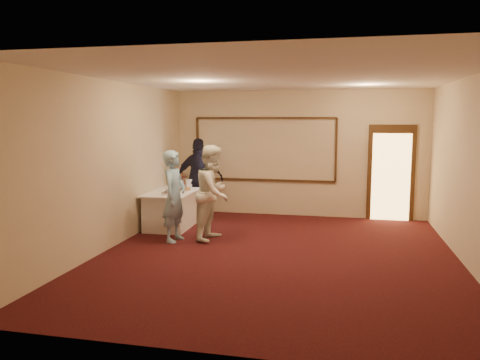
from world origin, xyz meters
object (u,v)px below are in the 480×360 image
pavlova_tray (172,191)px  woman (213,193)px  buffet_table (178,206)px  plate_stack_a (174,185)px  cupcake_stand (182,177)px  plate_stack_b (190,183)px  guest (199,179)px  tart (184,189)px  man (174,196)px

pavlova_tray → woman: woman is taller
buffet_table → pavlova_tray: (0.15, -0.76, 0.46)m
pavlova_tray → plate_stack_a: (-0.24, 0.72, 0.01)m
cupcake_stand → plate_stack_b: cupcake_stand is taller
pavlova_tray → woman: bearing=-26.0°
woman → guest: guest is taller
woman → cupcake_stand: bearing=41.1°
plate_stack_a → tart: (0.32, -0.19, -0.05)m
cupcake_stand → tart: size_ratio=1.52×
buffet_table → woman: bearing=-46.9°
man → plate_stack_a: bearing=26.5°
man → tart: bearing=16.5°
pavlova_tray → tart: size_ratio=1.65×
buffet_table → guest: size_ratio=1.29×
pavlova_tray → woman: (1.03, -0.50, 0.07)m
cupcake_stand → woman: (1.37, -2.08, -0.02)m
pavlova_tray → woman: size_ratio=0.27×
buffet_table → man: bearing=-72.5°
plate_stack_b → pavlova_tray: bearing=-89.6°
cupcake_stand → plate_stack_a: bearing=-83.5°
cupcake_stand → guest: guest is taller
woman → guest: (-0.84, 1.79, 0.03)m
cupcake_stand → man: size_ratio=0.26×
cupcake_stand → guest: bearing=-28.9°
pavlova_tray → plate_stack_a: pavlova_tray is taller
pavlova_tray → man: 0.86m
buffet_table → tart: tart is taller
buffet_table → plate_stack_b: plate_stack_b is taller
buffet_table → tart: (0.23, -0.23, 0.41)m
buffet_table → cupcake_stand: cupcake_stand is taller
plate_stack_a → woman: bearing=-43.8°
plate_stack_b → woman: woman is taller
pavlova_tray → plate_stack_b: size_ratio=2.34×
cupcake_stand → man: 2.47m
tart → woman: bearing=-47.4°
woman → buffet_table: bearing=50.9°
pavlova_tray → plate_stack_a: 0.76m
cupcake_stand → guest: 0.60m
tart → woman: woman is taller
tart → buffet_table: bearing=135.0°
pavlova_tray → cupcake_stand: size_ratio=1.08×
pavlova_tray → guest: (0.18, 1.29, 0.10)m
plate_stack_a → tart: size_ratio=0.66×
buffet_table → plate_stack_b: 0.64m
buffet_table → pavlova_tray: 0.90m
cupcake_stand → plate_stack_b: bearing=-50.7°
plate_stack_a → plate_stack_b: 0.51m
buffet_table → man: man is taller
pavlova_tray → guest: bearing=81.9°
guest → man: bearing=84.3°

